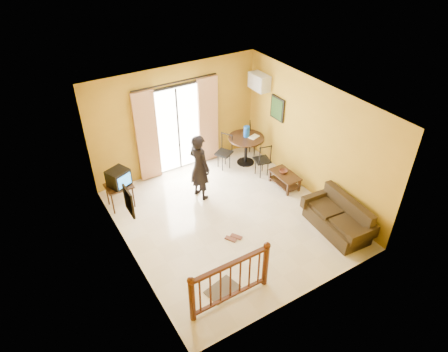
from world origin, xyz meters
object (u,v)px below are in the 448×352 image
television (119,178)px  standing_person (199,167)px  dining_table (246,143)px  sofa (339,219)px  coffee_table (285,178)px

television → standing_person: (1.73, -0.62, 0.05)m
dining_table → standing_person: (-1.75, -0.66, 0.20)m
dining_table → sofa: bearing=-86.0°
television → dining_table: (3.49, 0.04, -0.16)m
dining_table → standing_person: bearing=-159.3°
dining_table → coffee_table: 1.47m
coffee_table → standing_person: (-1.99, 0.74, 0.59)m
dining_table → coffee_table: bearing=-80.7°
television → standing_person: standing_person is taller
television → coffee_table: (3.72, -1.36, -0.55)m
dining_table → coffee_table: size_ratio=1.19×
standing_person → coffee_table: bearing=-124.5°
dining_table → standing_person: 1.89m
standing_person → television: bearing=56.1°
television → coffee_table: television is taller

